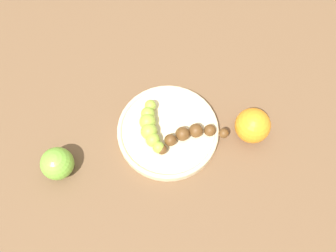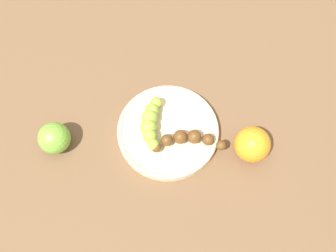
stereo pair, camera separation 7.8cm
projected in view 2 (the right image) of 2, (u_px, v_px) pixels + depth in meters
The scene contains 6 objects.
ground_plane at pixel (168, 133), 0.82m from camera, with size 2.40×2.40×0.00m, color brown.
fruit_bowl at pixel (168, 131), 0.81m from camera, with size 0.22×0.22×0.02m.
banana_green at pixel (150, 123), 0.79m from camera, with size 0.07×0.12×0.04m.
banana_overripe at pixel (187, 139), 0.77m from camera, with size 0.14×0.09×0.03m.
apple_green at pixel (54, 138), 0.78m from camera, with size 0.07×0.07×0.07m, color #72B238.
orange_fruit at pixel (252, 144), 0.77m from camera, with size 0.08×0.08×0.08m, color orange.
Camera 2 is at (-0.15, 0.29, 0.75)m, focal length 39.61 mm.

